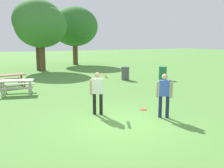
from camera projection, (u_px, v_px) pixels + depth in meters
name	position (u px, v px, depth m)	size (l,w,h in m)	color
ground_plane	(124.00, 124.00, 8.80)	(120.00, 120.00, 0.00)	#568E3D
person_thrower	(164.00, 93.00, 9.38)	(0.51, 0.40, 1.64)	#1E234C
person_catcher	(98.00, 90.00, 9.81)	(0.83, 0.52, 1.64)	black
frisbee	(143.00, 109.00, 10.62)	(0.29, 0.29, 0.03)	#E04733
picnic_table_near	(17.00, 84.00, 13.53)	(1.99, 1.79, 0.77)	beige
picnic_table_far	(10.00, 78.00, 15.70)	(1.90, 1.67, 0.77)	olive
trash_can_beside_table	(163.00, 73.00, 18.61)	(0.59, 0.59, 0.96)	#237047
trash_can_further_along	(125.00, 73.00, 18.46)	(0.59, 0.59, 0.96)	#515156
tree_far_right	(37.00, 21.00, 23.62)	(4.50, 4.50, 6.55)	#4C3823
tree_slender_mid	(41.00, 26.00, 23.47)	(4.71, 4.71, 6.13)	brown
tree_back_left	(75.00, 27.00, 29.28)	(5.25, 5.25, 6.60)	brown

